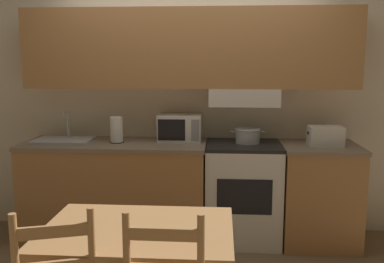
% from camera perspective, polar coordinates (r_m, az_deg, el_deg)
% --- Properties ---
extents(ground_plane, '(16.00, 16.00, 0.00)m').
position_cam_1_polar(ground_plane, '(4.45, -0.15, -12.46)').
color(ground_plane, '#7F664C').
extents(wall_back, '(5.44, 0.38, 2.55)m').
position_cam_1_polar(wall_back, '(4.07, -0.06, 7.42)').
color(wall_back, silver).
rests_on(wall_back, ground_plane).
extents(lower_counter_main, '(1.69, 0.64, 0.91)m').
position_cam_1_polar(lower_counter_main, '(4.12, -10.10, -7.68)').
color(lower_counter_main, '#B27A47').
rests_on(lower_counter_main, ground_plane).
extents(lower_counter_right_stub, '(0.69, 0.64, 0.91)m').
position_cam_1_polar(lower_counter_right_stub, '(4.10, 16.48, -8.01)').
color(lower_counter_right_stub, '#B27A47').
rests_on(lower_counter_right_stub, ground_plane).
extents(stove_range, '(0.67, 0.60, 0.91)m').
position_cam_1_polar(stove_range, '(4.01, 6.77, -8.05)').
color(stove_range, white).
rests_on(stove_range, ground_plane).
extents(cooking_pot, '(0.31, 0.23, 0.13)m').
position_cam_1_polar(cooking_pot, '(3.93, 7.42, -0.52)').
color(cooking_pot, '#B7BABF').
rests_on(cooking_pot, stove_range).
extents(microwave, '(0.40, 0.31, 0.25)m').
position_cam_1_polar(microwave, '(4.03, -1.59, 0.54)').
color(microwave, white).
rests_on(microwave, lower_counter_main).
extents(toaster, '(0.30, 0.22, 0.17)m').
position_cam_1_polar(toaster, '(3.96, 17.35, -0.54)').
color(toaster, white).
rests_on(toaster, lower_counter_right_stub).
extents(sink_basin, '(0.52, 0.36, 0.27)m').
position_cam_1_polar(sink_basin, '(4.15, -16.78, -1.06)').
color(sink_basin, '#B7BABF').
rests_on(sink_basin, lower_counter_main).
extents(paper_towel_roll, '(0.13, 0.13, 0.24)m').
position_cam_1_polar(paper_towel_roll, '(3.98, -10.03, 0.22)').
color(paper_towel_roll, black).
rests_on(paper_towel_roll, lower_counter_main).
extents(dining_table, '(1.06, 0.74, 0.73)m').
position_cam_1_polar(dining_table, '(2.50, -7.20, -14.82)').
color(dining_table, '#B27F4C').
rests_on(dining_table, ground_plane).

